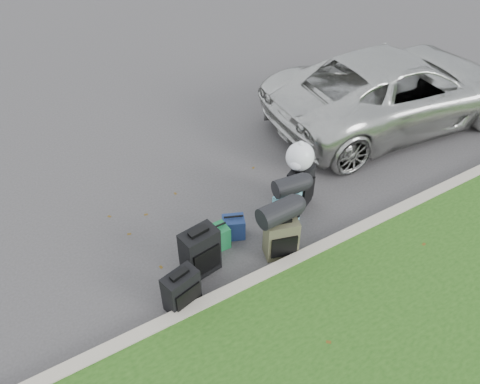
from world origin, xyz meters
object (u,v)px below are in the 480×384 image
suitcase_teal (286,209)px  suitcase_large_black_left (200,252)px  suitcase_large_black_right (300,188)px  tote_green (217,237)px  tote_navy (234,227)px  suv (396,89)px  suitcase_olive (281,238)px  suitcase_small_black (181,290)px

suitcase_teal → suitcase_large_black_left: bearing=168.0°
suitcase_large_black_left → suitcase_large_black_right: 2.01m
tote_green → tote_navy: (0.32, 0.07, -0.01)m
suv → tote_green: (-4.69, -1.26, -0.54)m
suv → suitcase_teal: suv is taller
suitcase_olive → tote_navy: bearing=137.7°
suitcase_large_black_right → suitcase_large_black_left: bearing=164.1°
suitcase_teal → tote_green: bearing=156.4°
suitcase_small_black → suitcase_teal: 2.08m
suitcase_small_black → tote_navy: bearing=18.0°
suitcase_large_black_left → tote_navy: 0.82m
suitcase_teal → tote_green: 1.14m
suitcase_olive → suitcase_teal: 0.64m
suitcase_large_black_right → suitcase_small_black: bearing=170.5°
suitcase_large_black_left → tote_navy: suitcase_large_black_left is taller
suv → tote_green: bearing=110.8°
suitcase_teal → suitcase_large_black_right: (0.44, 0.25, 0.05)m
suitcase_small_black → suitcase_teal: bearing=1.9°
suv → suitcase_small_black: size_ratio=9.20×
suitcase_teal → tote_green: size_ratio=1.62×
suv → tote_navy: bearing=111.0°
tote_green → suitcase_small_black: bearing=-143.4°
suitcase_large_black_right → tote_navy: 1.26m
suv → suitcase_olive: (-3.99, -1.84, -0.41)m
suitcase_teal → suitcase_small_black: bearing=177.4°
suitcase_small_black → tote_navy: 1.41m
suitcase_large_black_left → suitcase_teal: 1.55m
suitcase_large_black_left → suitcase_large_black_right: suitcase_large_black_left is taller
suv → tote_green: 4.89m
suv → tote_navy: 4.57m
suitcase_large_black_left → tote_green: suitcase_large_black_left is taller
suitcase_teal → suitcase_large_black_right: suitcase_large_black_right is taller
suv → suitcase_small_black: (-5.57, -1.93, -0.44)m
suitcase_large_black_left → suitcase_teal: size_ratio=1.21×
suitcase_small_black → suitcase_olive: suitcase_olive is taller
suitcase_olive → tote_navy: size_ratio=1.82×
suitcase_olive → tote_navy: suitcase_olive is taller
suitcase_olive → tote_green: suitcase_olive is taller
suv → tote_green: suv is taller
suitcase_large_black_left → suitcase_olive: size_ratio=1.15×
suv → tote_navy: suv is taller
tote_green → suv: bearing=14.5°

